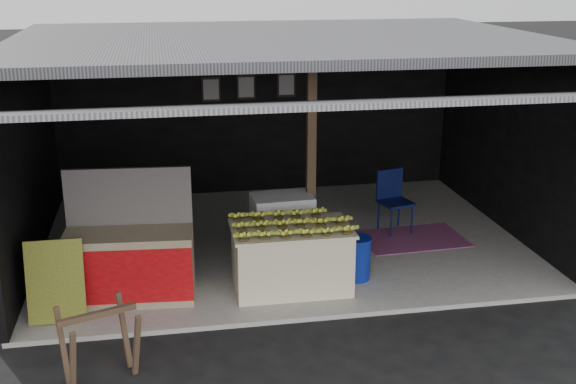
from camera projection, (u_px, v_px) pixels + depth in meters
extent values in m
plane|color=black|center=(319.00, 321.00, 8.37)|extent=(80.00, 80.00, 0.00)
cube|color=gray|center=(282.00, 240.00, 10.71)|extent=(7.00, 5.00, 0.06)
cube|color=black|center=(257.00, 110.00, 12.59)|extent=(7.00, 0.15, 2.90)
cube|color=black|center=(24.00, 155.00, 9.65)|extent=(0.15, 5.00, 2.90)
cube|color=black|center=(510.00, 134.00, 10.85)|extent=(0.15, 5.00, 2.90)
cube|color=#232326|center=(281.00, 40.00, 9.81)|extent=(7.20, 5.20, 0.12)
cube|color=#232326|center=(345.00, 104.00, 6.65)|extent=(7.40, 2.47, 0.48)
cube|color=#4E3727|center=(311.00, 155.00, 9.75)|extent=(0.12, 0.12, 2.85)
cube|color=beige|center=(291.00, 259.00, 8.98)|extent=(1.42, 0.86, 0.77)
cube|color=beige|center=(291.00, 229.00, 8.85)|extent=(1.48, 0.92, 0.04)
cube|color=white|center=(282.00, 227.00, 9.88)|extent=(0.84, 0.59, 0.90)
cube|color=navy|center=(286.00, 231.00, 9.60)|extent=(0.63, 0.05, 0.27)
cube|color=#B21414|center=(286.00, 253.00, 9.70)|extent=(0.41, 0.04, 0.09)
cube|color=#998466|center=(130.00, 265.00, 8.69)|extent=(1.57, 0.79, 0.86)
cube|color=red|center=(129.00, 277.00, 8.37)|extent=(1.52, 0.14, 0.67)
cube|color=white|center=(129.00, 277.00, 8.36)|extent=(0.52, 0.05, 0.17)
cube|color=#192A4D|center=(126.00, 196.00, 8.72)|extent=(1.52, 0.17, 0.71)
cube|color=black|center=(55.00, 282.00, 8.13)|extent=(0.64, 0.23, 0.95)
cube|color=#4E3727|center=(73.00, 363.00, 6.77)|extent=(0.15, 0.29, 0.76)
cube|color=#4E3727|center=(137.00, 346.00, 7.07)|extent=(0.15, 0.29, 0.76)
cube|color=#4E3727|center=(63.00, 346.00, 7.07)|extent=(0.15, 0.29, 0.76)
cube|color=#4E3727|center=(124.00, 330.00, 7.38)|extent=(0.15, 0.29, 0.76)
cube|color=#4E3727|center=(97.00, 315.00, 6.97)|extent=(0.75, 0.33, 0.06)
cylinder|color=navy|center=(356.00, 259.00, 9.28)|extent=(0.36, 0.36, 0.54)
cylinder|color=#0A1039|center=(391.00, 223.00, 10.68)|extent=(0.03, 0.03, 0.46)
cylinder|color=#0A1039|center=(412.00, 219.00, 10.82)|extent=(0.03, 0.03, 0.46)
cylinder|color=#0A1039|center=(379.00, 215.00, 11.00)|extent=(0.03, 0.03, 0.46)
cylinder|color=#0A1039|center=(399.00, 212.00, 11.14)|extent=(0.03, 0.03, 0.46)
cube|color=#0A1039|center=(396.00, 203.00, 10.84)|extent=(0.53, 0.53, 0.04)
cube|color=#0A1039|center=(389.00, 184.00, 10.94)|extent=(0.44, 0.14, 0.47)
cube|color=#741954|center=(413.00, 238.00, 10.69)|extent=(1.55, 1.08, 0.01)
cube|color=black|center=(211.00, 89.00, 12.24)|extent=(0.32, 0.03, 0.42)
cube|color=#4C4C59|center=(211.00, 89.00, 12.22)|extent=(0.26, 0.02, 0.34)
cube|color=black|center=(246.00, 87.00, 12.34)|extent=(0.32, 0.03, 0.42)
cube|color=#4C4C59|center=(246.00, 87.00, 12.32)|extent=(0.26, 0.02, 0.34)
cube|color=black|center=(286.00, 85.00, 12.45)|extent=(0.32, 0.03, 0.42)
cube|color=#4C4C59|center=(286.00, 85.00, 12.43)|extent=(0.26, 0.02, 0.34)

